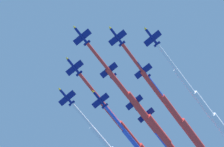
{
  "coord_description": "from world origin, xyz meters",
  "views": [
    {
      "loc": [
        60.0,
        42.38,
        -34.89
      ],
      "look_at": [
        0.0,
        0.0,
        177.61
      ],
      "focal_mm": 82.47,
      "sensor_mm": 36.0,
      "label": 1
    }
  ],
  "objects_px": {
    "jet_port_mid": "(160,135)",
    "jet_port_inner": "(173,111)",
    "jet_lead": "(139,108)",
    "jet_starboard_outer": "(197,142)",
    "jet_starboard_inner": "(131,137)",
    "jet_starboard_mid": "(205,106)"
  },
  "relations": [
    {
      "from": "jet_port_mid",
      "to": "jet_port_inner",
      "type": "bearing_deg",
      "value": 60.67
    },
    {
      "from": "jet_lead",
      "to": "jet_starboard_outer",
      "type": "distance_m",
      "value": 31.97
    },
    {
      "from": "jet_starboard_outer",
      "to": "jet_port_inner",
      "type": "bearing_deg",
      "value": -2.11
    },
    {
      "from": "jet_lead",
      "to": "jet_starboard_inner",
      "type": "xyz_separation_m",
      "value": [
        -10.64,
        -11.7,
        2.26
      ]
    },
    {
      "from": "jet_starboard_inner",
      "to": "jet_port_inner",
      "type": "bearing_deg",
      "value": 89.61
    },
    {
      "from": "jet_port_mid",
      "to": "jet_starboard_outer",
      "type": "relative_size",
      "value": 0.92
    },
    {
      "from": "jet_port_inner",
      "to": "jet_starboard_outer",
      "type": "height_order",
      "value": "jet_port_inner"
    },
    {
      "from": "jet_port_inner",
      "to": "jet_port_mid",
      "type": "height_order",
      "value": "jet_port_inner"
    },
    {
      "from": "jet_lead",
      "to": "jet_starboard_mid",
      "type": "bearing_deg",
      "value": 125.07
    },
    {
      "from": "jet_starboard_mid",
      "to": "jet_starboard_outer",
      "type": "relative_size",
      "value": 0.94
    },
    {
      "from": "jet_port_inner",
      "to": "jet_port_mid",
      "type": "xyz_separation_m",
      "value": [
        -6.35,
        -11.31,
        -0.09
      ]
    },
    {
      "from": "jet_port_mid",
      "to": "jet_starboard_outer",
      "type": "distance_m",
      "value": 17.53
    },
    {
      "from": "jet_starboard_mid",
      "to": "jet_port_inner",
      "type": "bearing_deg",
      "value": -63.23
    },
    {
      "from": "jet_port_inner",
      "to": "jet_starboard_inner",
      "type": "distance_m",
      "value": 23.11
    },
    {
      "from": "jet_lead",
      "to": "jet_port_mid",
      "type": "distance_m",
      "value": 16.85
    },
    {
      "from": "jet_lead",
      "to": "jet_port_mid",
      "type": "height_order",
      "value": "jet_port_mid"
    },
    {
      "from": "jet_port_inner",
      "to": "jet_starboard_outer",
      "type": "distance_m",
      "value": 19.13
    },
    {
      "from": "jet_starboard_mid",
      "to": "jet_starboard_outer",
      "type": "xyz_separation_m",
      "value": [
        -12.7,
        -12.02,
        -0.78
      ]
    },
    {
      "from": "jet_starboard_mid",
      "to": "jet_starboard_outer",
      "type": "distance_m",
      "value": 17.5
    },
    {
      "from": "jet_port_mid",
      "to": "jet_starboard_mid",
      "type": "distance_m",
      "value": 24.05
    },
    {
      "from": "jet_lead",
      "to": "jet_starboard_outer",
      "type": "xyz_separation_m",
      "value": [
        -29.6,
        12.06,
        0.6
      ]
    },
    {
      "from": "jet_starboard_inner",
      "to": "jet_port_mid",
      "type": "height_order",
      "value": "jet_starboard_inner"
    }
  ]
}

